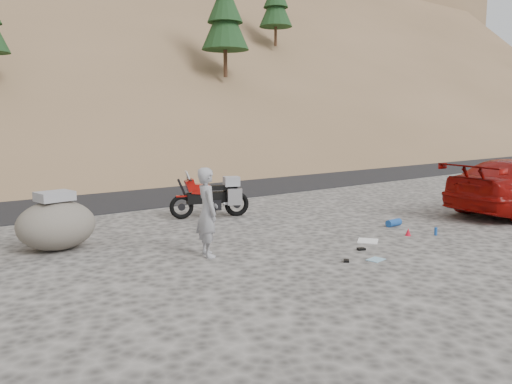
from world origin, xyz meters
The scene contains 12 objects.
ground centered at (0.00, 0.00, 0.00)m, with size 140.00×140.00×0.00m, color #3D3B38.
road centered at (0.00, 9.00, 0.00)m, with size 120.00×7.00×0.05m, color black.
motorcycle centered at (-0.26, 3.29, 0.57)m, with size 2.17×1.08×1.34m.
man centered at (-2.51, -0.05, 0.00)m, with size 0.65×0.43×1.78m, color #939298.
boulder centered at (-4.77, 2.29, 0.53)m, with size 1.65×1.42×1.22m.
gear_white_cloth centered at (0.99, -1.18, 0.01)m, with size 0.49×0.44×0.02m, color white.
gear_blue_mat centered at (2.76, -0.53, 0.09)m, with size 0.18×0.18×0.46m, color #194796.
gear_bottle centered at (2.73, -1.76, 0.10)m, with size 0.07×0.07×0.19m, color #194796.
gear_funnel centered at (2.17, -1.39, 0.09)m, with size 0.14×0.14×0.18m, color red.
gear_glove_a centered at (0.29, -1.61, 0.02)m, with size 0.16×0.11×0.05m, color black.
gear_glove_b centered at (-0.62, -2.02, 0.02)m, with size 0.13×0.10×0.04m, color black.
gear_blue_cloth centered at (-0.06, -2.28, 0.01)m, with size 0.34×0.25×0.01m, color #82B0CA.
Camera 1 is at (-7.60, -8.36, 2.69)m, focal length 35.00 mm.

